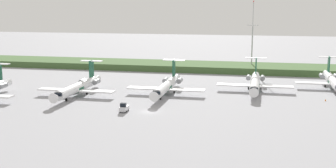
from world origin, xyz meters
TOP-DOWN VIEW (x-y plane):
  - ground_plane at (0.00, 30.00)m, footprint 500.00×500.00m
  - grass_berm at (0.00, 72.46)m, footprint 320.00×20.00m
  - regional_jet_second at (-25.02, 14.53)m, footprint 22.81×31.00m
  - regional_jet_third at (-0.31, 21.98)m, footprint 22.81×31.00m
  - regional_jet_fourth at (25.00, 32.74)m, footprint 22.81×31.00m
  - regional_jet_fifth at (48.78, 41.22)m, footprint 22.81×31.00m
  - antenna_mast at (22.76, 75.90)m, footprint 4.40×0.50m
  - baggage_tug at (-6.01, -1.41)m, footprint 1.72×3.20m
  - safety_cone_front_marker at (44.31, 22.06)m, footprint 0.44×0.44m

SIDE VIEW (x-z plane):
  - ground_plane at x=0.00m, z-range 0.00..0.00m
  - safety_cone_front_marker at x=44.31m, z-range 0.00..0.55m
  - baggage_tug at x=-6.01m, z-range -0.15..2.15m
  - grass_berm at x=0.00m, z-range 0.00..2.51m
  - regional_jet_second at x=-25.02m, z-range -1.96..7.04m
  - regional_jet_third at x=-0.31m, z-range -1.96..7.04m
  - regional_jet_fourth at x=25.00m, z-range -1.96..7.04m
  - regional_jet_fifth at x=48.78m, z-range -1.96..7.04m
  - antenna_mast at x=22.76m, z-range -2.42..25.17m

